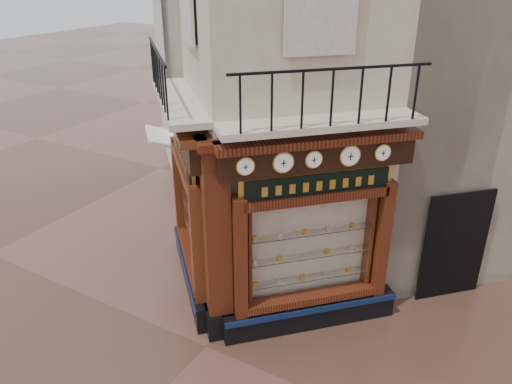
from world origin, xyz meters
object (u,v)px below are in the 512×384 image
Objects in this scene: clock_d at (350,156)px; signboard_left at (183,155)px; corner_pilaster at (217,246)px; clock_a at (245,166)px; clock_b at (283,162)px; signboard_right at (318,184)px; clock_e at (382,152)px; clock_c at (314,159)px; awning at (171,232)px.

signboard_left is at bearing 139.80° from clock_d.
corner_pilaster is at bearing 169.30° from clock_d.
corner_pilaster reaches higher than clock_a.
corner_pilaster is at bearing 158.23° from clock_b.
signboard_left is 0.93× the size of signboard_right.
clock_c is at bearing 180.00° from clock_e.
clock_a is at bearing -44.84° from corner_pilaster.
corner_pilaster is 2.09× the size of signboard_left.
corner_pilaster is 2.95× the size of awning.
clock_c is 0.15× the size of signboard_right.
clock_a is at bearing -168.72° from awning.
corner_pilaster is 2.12m from signboard_left.
corner_pilaster reaches higher than clock_e.
awning is 5.95m from signboard_right.
clock_a reaches higher than signboard_left.
corner_pilaster is 2.12m from signboard_right.
clock_a reaches higher than clock_e.
awning is at bearing 114.27° from clock_c.
clock_b is (1.06, 0.45, 1.67)m from corner_pilaster.
clock_a is (0.61, 0.00, 1.67)m from corner_pilaster.
signboard_right is (4.81, -1.63, 3.10)m from awning.
corner_pilaster is 1.94× the size of signboard_right.
signboard_left is (-2.90, 0.18, -0.52)m from clock_c.
corner_pilaster is 10.64× the size of clock_b.
clock_d is at bearing -130.20° from signboard_left.
clock_e is at bearing 0.00° from clock_d.
clock_e is at bearing -144.12° from awning.
clock_e is 0.16× the size of signboard_left.
clock_d is 0.74m from signboard_right.
clock_a is at bearing -180.00° from clock_b.
clock_a is 0.23× the size of awning.
signboard_right is (0.86, 1.01, -0.52)m from clock_a.
clock_d is at bearing -180.00° from clock_e.
signboard_right is at bearing 174.37° from clock_e.
clock_a is at bearing -180.00° from clock_c.
clock_d is at bearing -149.37° from awning.
clock_e is (1.27, 1.27, 0.00)m from clock_b.
clock_e is (2.33, 1.73, 1.67)m from corner_pilaster.
clock_d reaches higher than clock_e.
signboard_left is at bearing 145.66° from clock_e.
clock_d is 0.19× the size of signboard_right.
corner_pilaster is 12.56× the size of clock_a.
clock_c is (0.83, 0.83, -0.00)m from clock_a.
signboard_left is (-3.36, -0.28, -0.52)m from clock_d.
signboard_right is at bearing -135.00° from signboard_left.
awning is at bearing 101.28° from clock_a.
clock_c is at bearing 180.00° from clock_d.
clock_e reaches higher than signboard_left.
clock_b reaches higher than clock_c.
clock_a is 1.01× the size of clock_c.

